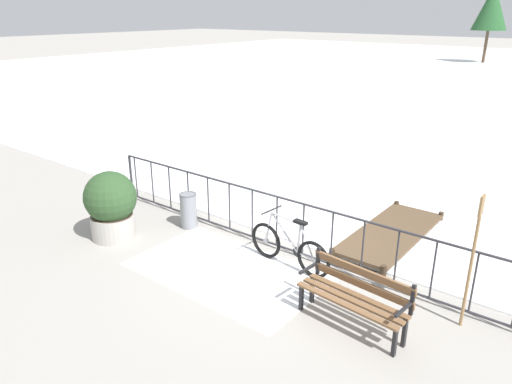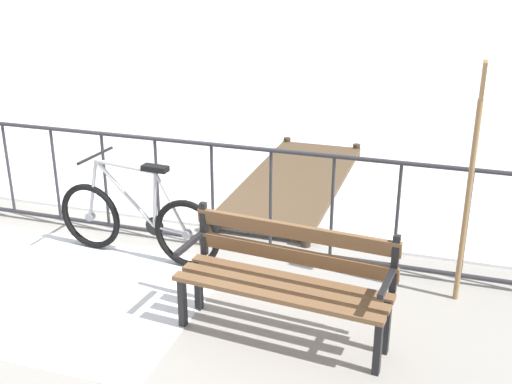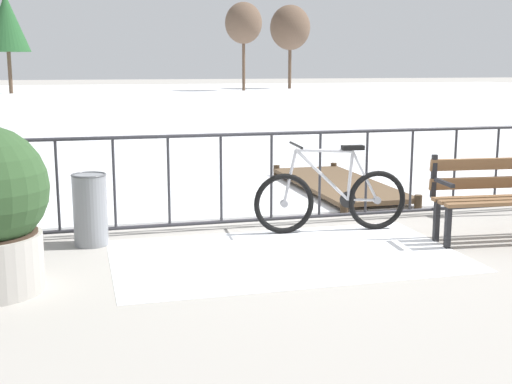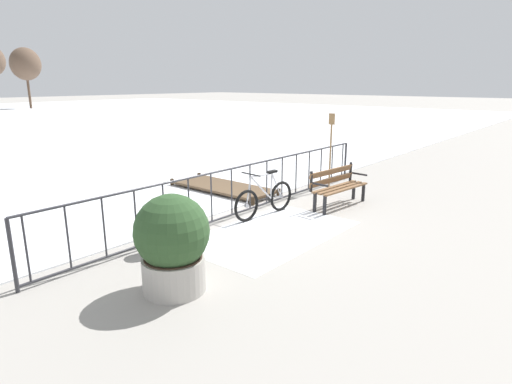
# 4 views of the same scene
# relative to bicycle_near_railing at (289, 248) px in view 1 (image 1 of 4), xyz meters

# --- Properties ---
(ground_plane) EXTENTS (160.00, 160.00, 0.00)m
(ground_plane) POSITION_rel_bicycle_near_railing_xyz_m (-0.27, 0.41, -0.37)
(ground_plane) COLOR #9E9991
(snow_patch) EXTENTS (3.30, 1.96, 0.01)m
(snow_patch) POSITION_rel_bicycle_near_railing_xyz_m (-0.76, -0.79, -0.36)
(snow_patch) COLOR white
(snow_patch) RESTS_ON ground
(railing_fence) EXTENTS (9.06, 0.06, 1.07)m
(railing_fence) POSITION_rel_bicycle_near_railing_xyz_m (-0.27, 0.41, 0.19)
(railing_fence) COLOR #2D2D33
(railing_fence) RESTS_ON ground
(bicycle_near_railing) EXTENTS (1.71, 0.52, 0.97)m
(bicycle_near_railing) POSITION_rel_bicycle_near_railing_xyz_m (0.00, 0.00, 0.00)
(bicycle_near_railing) COLOR black
(bicycle_near_railing) RESTS_ON ground
(park_bench) EXTENTS (1.64, 0.63, 0.89)m
(park_bench) POSITION_rel_bicycle_near_railing_xyz_m (1.65, -0.78, 0.14)
(park_bench) COLOR brown
(park_bench) RESTS_ON ground
(planter_with_shrub) EXTENTS (1.00, 1.00, 1.35)m
(planter_with_shrub) POSITION_rel_bicycle_near_railing_xyz_m (-3.37, -1.15, 0.32)
(planter_with_shrub) COLOR #ADA8A0
(planter_with_shrub) RESTS_ON ground
(trash_bin) EXTENTS (0.35, 0.35, 0.73)m
(trash_bin) POSITION_rel_bicycle_near_railing_xyz_m (-2.55, 0.10, 0.00)
(trash_bin) COLOR gray
(trash_bin) RESTS_ON ground
(oar_upright) EXTENTS (0.04, 0.16, 1.98)m
(oar_upright) POSITION_rel_bicycle_near_railing_xyz_m (2.87, 0.14, 0.77)
(oar_upright) COLOR #937047
(oar_upright) RESTS_ON ground
(wooden_dock) EXTENTS (1.10, 2.98, 0.20)m
(wooden_dock) POSITION_rel_bicycle_near_railing_xyz_m (0.94, 2.16, -0.25)
(wooden_dock) COLOR brown
(wooden_dock) RESTS_ON ground
(tree_west_mid) EXTENTS (2.76, 2.76, 6.17)m
(tree_west_mid) POSITION_rel_bicycle_near_railing_xyz_m (-6.63, 38.59, 4.00)
(tree_west_mid) COLOR brown
(tree_west_mid) RESTS_ON ground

